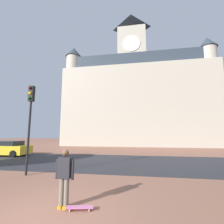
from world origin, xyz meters
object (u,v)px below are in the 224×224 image
at_px(car_yellow, 8,148).
at_px(traffic_light_pole, 30,112).
at_px(skateboard, 80,207).
at_px(person_skater, 65,174).

bearing_deg(car_yellow, traffic_light_pole, -42.76).
distance_m(skateboard, traffic_light_pole, 6.38).
bearing_deg(car_yellow, skateboard, -40.83).
xyz_separation_m(person_skater, traffic_light_pole, (-3.76, 3.20, 2.48)).
distance_m(car_yellow, traffic_light_pole, 10.12).
relative_size(person_skater, traffic_light_pole, 0.35).
bearing_deg(skateboard, person_skater, 170.72).
height_order(person_skater, skateboard, person_skater).
distance_m(person_skater, car_yellow, 14.69).
xyz_separation_m(person_skater, car_yellow, (-10.92, 9.82, -0.24)).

